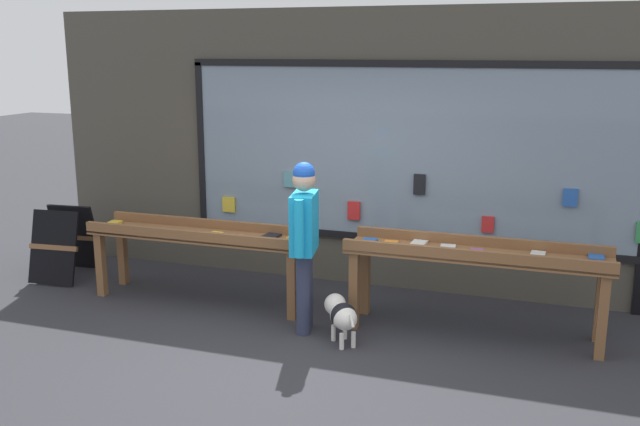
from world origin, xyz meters
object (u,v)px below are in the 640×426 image
(display_table_right, at_px, (476,261))
(sandwich_board_sign, at_px, (65,242))
(display_table_left, at_px, (200,240))
(person_browsing, at_px, (304,234))
(small_dog, at_px, (342,314))

(display_table_right, relative_size, sandwich_board_sign, 2.93)
(display_table_right, bearing_deg, sandwich_board_sign, 177.58)
(display_table_left, xyz_separation_m, sandwich_board_sign, (-1.98, 0.21, -0.26))
(display_table_left, bearing_deg, sandwich_board_sign, 173.93)
(person_browsing, distance_m, sandwich_board_sign, 3.49)
(display_table_left, height_order, display_table_right, display_table_right)
(display_table_right, distance_m, person_browsing, 1.69)
(sandwich_board_sign, bearing_deg, small_dog, -17.59)
(display_table_right, xyz_separation_m, person_browsing, (-1.61, -0.46, 0.25))
(person_browsing, xyz_separation_m, sandwich_board_sign, (-3.38, 0.67, -0.56))
(small_dog, bearing_deg, display_table_right, -101.25)
(person_browsing, relative_size, sandwich_board_sign, 1.98)
(person_browsing, relative_size, small_dog, 3.44)
(display_table_right, xyz_separation_m, small_dog, (-1.17, -0.61, -0.47))
(display_table_left, height_order, person_browsing, person_browsing)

